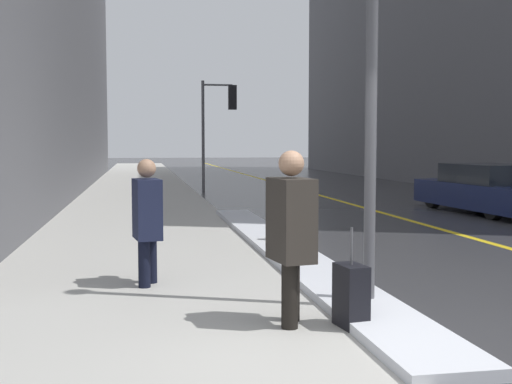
% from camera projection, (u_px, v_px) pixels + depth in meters
% --- Properties ---
extents(ground_plane, '(160.00, 160.00, 0.00)m').
position_uv_depth(ground_plane, '(392.00, 355.00, 5.21)').
color(ground_plane, '#38383A').
extents(sidewalk_slab, '(4.00, 80.00, 0.01)m').
position_uv_depth(sidewalk_slab, '(140.00, 201.00, 19.57)').
color(sidewalk_slab, '#B2AFA8').
rests_on(sidewalk_slab, ground).
extents(road_centre_stripe, '(0.16, 80.00, 0.00)m').
position_uv_depth(road_centre_stripe, '(329.00, 198.00, 20.65)').
color(road_centre_stripe, gold).
rests_on(road_centre_stripe, ground).
extents(snow_bank_curb, '(0.78, 11.52, 0.11)m').
position_uv_depth(snow_bank_curb, '(284.00, 249.00, 10.19)').
color(snow_bank_curb, silver).
rests_on(snow_bank_curb, ground).
extents(traffic_light_near, '(1.31, 0.32, 4.06)m').
position_uv_depth(traffic_light_near, '(221.00, 112.00, 23.75)').
color(traffic_light_near, '#515156').
rests_on(traffic_light_near, ground).
extents(pedestrian_in_glasses, '(0.39, 0.58, 1.66)m').
position_uv_depth(pedestrian_in_glasses, '(291.00, 229.00, 6.02)').
color(pedestrian_in_glasses, black).
rests_on(pedestrian_in_glasses, ground).
extents(pedestrian_with_shoulder_bag, '(0.37, 0.73, 1.54)m').
position_uv_depth(pedestrian_with_shoulder_bag, '(147.00, 216.00, 7.73)').
color(pedestrian_with_shoulder_bag, black).
rests_on(pedestrian_with_shoulder_bag, ground).
extents(parked_car_navy, '(1.91, 4.65, 1.23)m').
position_uv_depth(parked_car_navy, '(488.00, 190.00, 16.12)').
color(parked_car_navy, navy).
rests_on(parked_car_navy, ground).
extents(rolling_suitcase, '(0.27, 0.39, 0.95)m').
position_uv_depth(rolling_suitcase, '(351.00, 296.00, 5.97)').
color(rolling_suitcase, black).
rests_on(rolling_suitcase, ground).
extents(fire_hydrant, '(0.20, 0.20, 0.70)m').
position_uv_depth(fire_hydrant, '(280.00, 226.00, 10.83)').
color(fire_hydrant, gold).
rests_on(fire_hydrant, ground).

